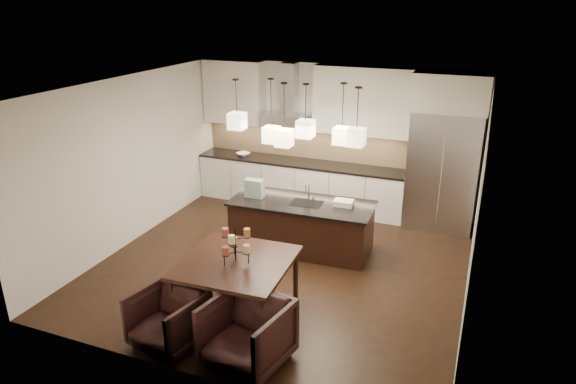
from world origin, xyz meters
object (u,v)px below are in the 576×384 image
at_px(dining_table, 237,289).
at_px(island_body, 302,226).
at_px(refrigerator, 443,171).
at_px(armchair_right, 247,333).
at_px(armchair_left, 168,319).

bearing_deg(dining_table, island_body, 84.78).
bearing_deg(island_body, dining_table, -94.91).
distance_m(refrigerator, armchair_right, 5.02).
bearing_deg(dining_table, armchair_left, -123.01).
xyz_separation_m(island_body, armchair_right, (0.42, -2.96, 0.00)).
relative_size(dining_table, armchair_right, 1.56).
bearing_deg(refrigerator, armchair_right, -108.76).
xyz_separation_m(refrigerator, armchair_left, (-2.63, -4.76, -0.72)).
relative_size(refrigerator, island_body, 0.95).
height_order(refrigerator, armchair_right, refrigerator).
height_order(refrigerator, dining_table, refrigerator).
xyz_separation_m(armchair_left, armchair_right, (1.03, 0.04, 0.04)).
bearing_deg(armchair_right, refrigerator, 82.76).
bearing_deg(refrigerator, dining_table, -118.55).
bearing_deg(armchair_right, dining_table, 134.98).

